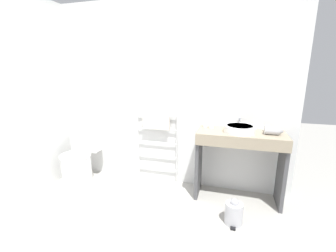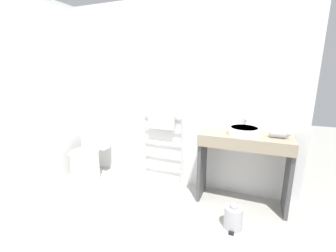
{
  "view_description": "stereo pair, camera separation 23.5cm",
  "coord_description": "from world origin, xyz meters",
  "px_view_note": "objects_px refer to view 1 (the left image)",
  "views": [
    {
      "loc": [
        0.86,
        -1.6,
        1.58
      ],
      "look_at": [
        0.23,
        0.59,
        1.01
      ],
      "focal_mm": 24.0,
      "sensor_mm": 36.0,
      "label": 1
    },
    {
      "loc": [
        1.08,
        -1.53,
        1.58
      ],
      "look_at": [
        0.23,
        0.59,
        1.01
      ],
      "focal_mm": 24.0,
      "sensor_mm": 36.0,
      "label": 2
    }
  ],
  "objects_px": {
    "trash_bin": "(234,213)",
    "cup_near_edge": "(211,125)",
    "cup_near_wall": "(205,124)",
    "toilet": "(79,162)",
    "sink_basin": "(240,129)",
    "hair_dryer": "(273,131)",
    "towel_radiator": "(157,133)"
  },
  "relations": [
    {
      "from": "cup_near_edge",
      "to": "trash_bin",
      "type": "bearing_deg",
      "value": -61.97
    },
    {
      "from": "sink_basin",
      "to": "cup_near_edge",
      "type": "distance_m",
      "value": 0.36
    },
    {
      "from": "cup_near_edge",
      "to": "trash_bin",
      "type": "xyz_separation_m",
      "value": [
        0.33,
        -0.61,
        -0.78
      ]
    },
    {
      "from": "toilet",
      "to": "trash_bin",
      "type": "bearing_deg",
      "value": -9.04
    },
    {
      "from": "towel_radiator",
      "to": "sink_basin",
      "type": "bearing_deg",
      "value": -10.18
    },
    {
      "from": "towel_radiator",
      "to": "hair_dryer",
      "type": "xyz_separation_m",
      "value": [
        1.45,
        -0.17,
        0.19
      ]
    },
    {
      "from": "toilet",
      "to": "cup_near_edge",
      "type": "xyz_separation_m",
      "value": [
        1.82,
        0.27,
        0.6
      ]
    },
    {
      "from": "trash_bin",
      "to": "hair_dryer",
      "type": "bearing_deg",
      "value": 54.0
    },
    {
      "from": "cup_near_wall",
      "to": "hair_dryer",
      "type": "height_order",
      "value": "hair_dryer"
    },
    {
      "from": "cup_near_wall",
      "to": "trash_bin",
      "type": "relative_size",
      "value": 0.28
    },
    {
      "from": "cup_near_wall",
      "to": "hair_dryer",
      "type": "xyz_separation_m",
      "value": [
        0.77,
        -0.13,
        0.0
      ]
    },
    {
      "from": "hair_dryer",
      "to": "trash_bin",
      "type": "distance_m",
      "value": 1.01
    },
    {
      "from": "toilet",
      "to": "trash_bin",
      "type": "distance_m",
      "value": 2.18
    },
    {
      "from": "hair_dryer",
      "to": "toilet",
      "type": "bearing_deg",
      "value": -176.19
    },
    {
      "from": "cup_near_wall",
      "to": "toilet",
      "type": "bearing_deg",
      "value": -170.31
    },
    {
      "from": "toilet",
      "to": "hair_dryer",
      "type": "distance_m",
      "value": 2.59
    },
    {
      "from": "towel_radiator",
      "to": "cup_near_wall",
      "type": "bearing_deg",
      "value": -3.79
    },
    {
      "from": "hair_dryer",
      "to": "sink_basin",
      "type": "bearing_deg",
      "value": -176.37
    },
    {
      "from": "toilet",
      "to": "towel_radiator",
      "type": "xyz_separation_m",
      "value": [
        1.06,
        0.34,
        0.42
      ]
    },
    {
      "from": "trash_bin",
      "to": "towel_radiator",
      "type": "bearing_deg",
      "value": 147.81
    },
    {
      "from": "toilet",
      "to": "hair_dryer",
      "type": "relative_size",
      "value": 3.7
    },
    {
      "from": "trash_bin",
      "to": "sink_basin",
      "type": "bearing_deg",
      "value": 88.58
    },
    {
      "from": "toilet",
      "to": "sink_basin",
      "type": "height_order",
      "value": "sink_basin"
    },
    {
      "from": "cup_near_edge",
      "to": "hair_dryer",
      "type": "bearing_deg",
      "value": -8.5
    },
    {
      "from": "sink_basin",
      "to": "hair_dryer",
      "type": "xyz_separation_m",
      "value": [
        0.36,
        0.02,
        -0.0
      ]
    },
    {
      "from": "trash_bin",
      "to": "cup_near_edge",
      "type": "bearing_deg",
      "value": 118.03
    },
    {
      "from": "sink_basin",
      "to": "cup_near_edge",
      "type": "relative_size",
      "value": 4.75
    },
    {
      "from": "sink_basin",
      "to": "cup_near_wall",
      "type": "relative_size",
      "value": 4.46
    },
    {
      "from": "cup_near_edge",
      "to": "cup_near_wall",
      "type": "bearing_deg",
      "value": 162.43
    },
    {
      "from": "toilet",
      "to": "sink_basin",
      "type": "distance_m",
      "value": 2.24
    },
    {
      "from": "towel_radiator",
      "to": "cup_near_edge",
      "type": "xyz_separation_m",
      "value": [
        0.76,
        -0.07,
        0.18
      ]
    },
    {
      "from": "toilet",
      "to": "hair_dryer",
      "type": "xyz_separation_m",
      "value": [
        2.51,
        0.17,
        0.61
      ]
    }
  ]
}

